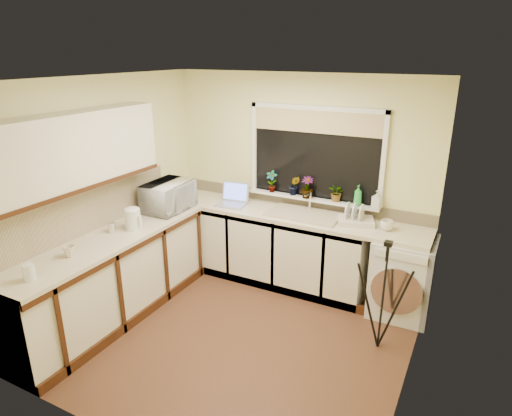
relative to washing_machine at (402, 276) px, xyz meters
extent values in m
plane|color=#533321|center=(-1.35, -1.15, -0.43)|extent=(3.20, 3.20, 0.00)
plane|color=white|center=(-1.35, -1.15, 2.02)|extent=(3.20, 3.20, 0.00)
plane|color=beige|center=(-1.35, 0.35, 0.80)|extent=(3.20, 0.00, 3.20)
plane|color=beige|center=(-1.35, -2.65, 0.80)|extent=(3.20, 0.00, 3.20)
plane|color=beige|center=(-2.95, -1.15, 0.80)|extent=(0.00, 3.00, 3.00)
plane|color=beige|center=(0.25, -1.15, 0.80)|extent=(0.00, 3.00, 3.00)
cube|color=silver|center=(-1.67, 0.05, 0.00)|extent=(2.55, 0.60, 0.86)
cube|color=silver|center=(-2.65, -1.45, 0.00)|extent=(0.54, 2.40, 0.86)
cube|color=beige|center=(-1.35, 0.05, 0.45)|extent=(3.20, 0.60, 0.04)
cube|color=beige|center=(-2.65, -1.45, 0.45)|extent=(0.60, 2.40, 0.04)
cube|color=silver|center=(-2.79, -1.60, 1.37)|extent=(0.28, 1.90, 0.70)
cube|color=beige|center=(-2.93, -1.45, 0.70)|extent=(0.02, 2.40, 0.45)
cube|color=beige|center=(-1.35, 0.33, 0.54)|extent=(3.20, 0.02, 0.14)
cube|color=black|center=(-1.15, 0.33, 1.12)|extent=(1.50, 0.02, 1.00)
cube|color=tan|center=(-1.15, 0.31, 1.50)|extent=(1.50, 0.02, 0.25)
cube|color=white|center=(-1.15, 0.28, 0.61)|extent=(1.60, 0.14, 0.03)
cube|color=tan|center=(-1.15, 0.05, 0.48)|extent=(0.82, 0.46, 0.03)
cylinder|color=silver|center=(-1.15, 0.23, 0.59)|extent=(0.03, 0.03, 0.24)
cube|color=silver|center=(0.00, 0.00, 0.00)|extent=(0.62, 0.60, 0.86)
cube|color=#A5A6AE|center=(-2.06, -0.04, 0.48)|extent=(0.37, 0.29, 0.02)
cube|color=#5D78FD|center=(-2.08, 0.11, 0.61)|extent=(0.35, 0.10, 0.24)
cylinder|color=white|center=(-2.58, -1.16, 0.58)|extent=(0.17, 0.17, 0.22)
cube|color=beige|center=(-0.56, 0.07, 0.50)|extent=(0.45, 0.39, 0.06)
cylinder|color=white|center=(-2.58, -2.39, 0.54)|extent=(0.10, 0.10, 0.14)
cylinder|color=silver|center=(-2.72, -1.33, 0.52)|extent=(0.08, 0.08, 0.10)
imported|color=silver|center=(-2.63, -0.50, 0.64)|extent=(0.43, 0.62, 0.33)
imported|color=#999999|center=(-1.65, 0.25, 0.75)|extent=(0.15, 0.11, 0.26)
imported|color=#999999|center=(-1.37, 0.27, 0.74)|extent=(0.15, 0.13, 0.23)
imported|color=#999999|center=(-1.19, 0.24, 0.75)|extent=(0.17, 0.17, 0.25)
imported|color=#999999|center=(-0.84, 0.27, 0.72)|extent=(0.23, 0.22, 0.20)
imported|color=green|center=(-0.60, 0.24, 0.74)|extent=(0.10, 0.10, 0.23)
imported|color=#999999|center=(-0.39, 0.25, 0.72)|extent=(0.11, 0.11, 0.20)
imported|color=silver|center=(-0.22, 0.04, 0.52)|extent=(0.14, 0.14, 0.11)
imported|color=beige|center=(-2.64, -1.94, 0.52)|extent=(0.14, 0.14, 0.10)
camera|label=1|loc=(0.56, -4.42, 2.25)|focal=31.32mm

